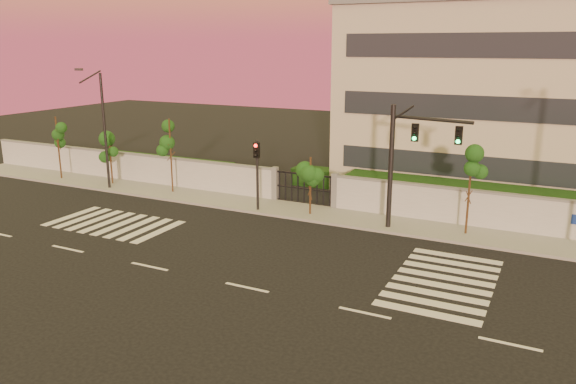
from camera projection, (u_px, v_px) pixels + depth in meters
name	position (u px, v px, depth m)	size (l,w,h in m)	color
ground	(247.00, 288.00, 22.70)	(120.00, 120.00, 0.00)	black
sidewalk	(341.00, 217.00, 31.78)	(60.00, 3.00, 0.15)	gray
perimeter_wall	(352.00, 194.00, 32.78)	(60.00, 0.36, 2.20)	#ABAEB3
hedge_row	(384.00, 190.00, 34.76)	(41.00, 4.25, 1.80)	black
institutional_building	(537.00, 99.00, 36.32)	(24.40, 12.40, 12.25)	beige
road_markings	(258.00, 252.00, 26.64)	(57.00, 7.62, 0.02)	silver
street_tree_a	(57.00, 134.00, 39.96)	(1.38, 1.10, 4.61)	#382314
street_tree_b	(110.00, 148.00, 38.59)	(1.42, 1.13, 3.57)	#382314
street_tree_c	(170.00, 139.00, 36.13)	(1.30, 1.03, 4.96)	#382314
street_tree_d	(311.00, 173.00, 31.55)	(1.32, 1.05, 3.45)	#382314
street_tree_e	(471.00, 169.00, 27.96)	(1.36, 1.09, 4.77)	#382314
traffic_signal_main	(407.00, 153.00, 28.49)	(4.15, 1.04, 6.61)	black
traffic_signal_secondary	(257.00, 167.00, 32.31)	(0.33, 0.33, 4.26)	black
streetlight_west	(102.00, 125.00, 36.88)	(0.49, 1.96, 8.13)	black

